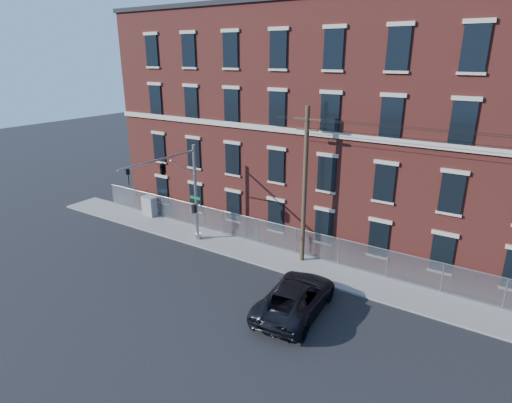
{
  "coord_description": "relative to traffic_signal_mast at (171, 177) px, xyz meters",
  "views": [
    {
      "loc": [
        13.07,
        -17.03,
        12.83
      ],
      "look_at": [
        -0.57,
        4.0,
        4.17
      ],
      "focal_mm": 29.57,
      "sensor_mm": 36.0,
      "label": 1
    }
  ],
  "objects": [
    {
      "name": "ground",
      "position": [
        6.0,
        -2.18,
        -5.39
      ],
      "size": [
        140.0,
        140.0,
        0.0
      ],
      "primitive_type": "plane",
      "color": "black",
      "rests_on": "ground"
    },
    {
      "name": "sidewalk",
      "position": [
        18.0,
        2.82,
        -5.33
      ],
      "size": [
        65.0,
        3.0,
        0.12
      ],
      "primitive_type": "cube",
      "color": "gray",
      "rests_on": "ground"
    },
    {
      "name": "mill_building",
      "position": [
        18.0,
        11.75,
        2.76
      ],
      "size": [
        55.3,
        14.32,
        16.3
      ],
      "color": "maroon",
      "rests_on": "ground"
    },
    {
      "name": "chain_link_fence",
      "position": [
        18.0,
        4.12,
        -4.33
      ],
      "size": [
        59.06,
        0.06,
        1.85
      ],
      "color": "#A5A8AD",
      "rests_on": "ground"
    },
    {
      "name": "traffic_signal_mast",
      "position": [
        0.0,
        0.0,
        0.0
      ],
      "size": [
        0.9,
        6.75,
        7.0
      ],
      "color": "#9EA0A5",
      "rests_on": "ground"
    },
    {
      "name": "utility_pole_near",
      "position": [
        8.0,
        3.42,
        -0.05
      ],
      "size": [
        1.8,
        0.28,
        10.0
      ],
      "color": "#473523",
      "rests_on": "ground"
    },
    {
      "name": "pickup_truck",
      "position": [
        10.33,
        -1.92,
        -4.53
      ],
      "size": [
        3.34,
        6.36,
        1.71
      ],
      "primitive_type": "imported",
      "rotation": [
        0.0,
        0.0,
        3.23
      ],
      "color": "black",
      "rests_on": "ground"
    },
    {
      "name": "utility_cabinet",
      "position": [
        -6.53,
        3.82,
        -4.46
      ],
      "size": [
        1.36,
        0.78,
        1.62
      ],
      "primitive_type": "cube",
      "rotation": [
        0.0,
        0.0,
        -0.1
      ],
      "color": "gray",
      "rests_on": "sidewalk"
    }
  ]
}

